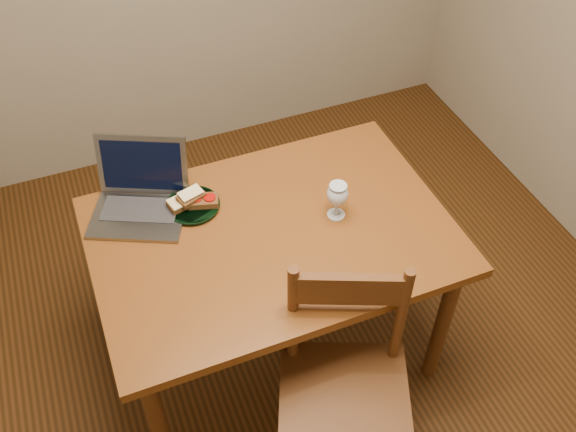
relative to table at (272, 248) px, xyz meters
name	(u,v)px	position (x,y,z in m)	size (l,w,h in m)	color
floor	(296,354)	(0.07, -0.07, -0.66)	(3.20, 3.20, 0.02)	black
table	(272,248)	(0.00, 0.00, 0.00)	(1.30, 0.90, 0.74)	#552B0E
chair	(345,383)	(0.05, -0.54, -0.14)	(0.57, 0.56, 0.47)	#40230D
plate	(193,206)	(-0.23, 0.23, 0.09)	(0.21, 0.21, 0.02)	black
sandwich_cheese	(182,202)	(-0.27, 0.24, 0.12)	(0.11, 0.06, 0.03)	#381E0C
sandwich_tomato	(203,200)	(-0.19, 0.22, 0.12)	(0.11, 0.07, 0.04)	#381E0C
sandwich_top	(191,196)	(-0.23, 0.23, 0.14)	(0.10, 0.06, 0.03)	#381E0C
milk_glass	(337,200)	(0.25, -0.01, 0.16)	(0.08, 0.08, 0.15)	white
laptop	(140,192)	(-0.40, 0.32, 0.15)	(0.44, 0.43, 0.25)	slate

